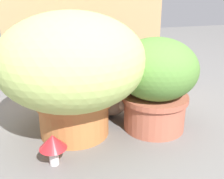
{
  "coord_description": "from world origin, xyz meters",
  "views": [
    {
      "loc": [
        -0.21,
        -1.12,
        0.63
      ],
      "look_at": [
        0.13,
        0.04,
        0.18
      ],
      "focal_mm": 44.39,
      "sensor_mm": 36.0,
      "label": 1
    }
  ],
  "objects": [
    {
      "name": "mushroom_ornament_pink",
      "position": [
        -0.0,
        -0.05,
        0.09
      ],
      "size": [
        0.11,
        0.11,
        0.13
      ],
      "color": "silver",
      "rests_on": "ground"
    },
    {
      "name": "leafy_planter",
      "position": [
        0.31,
        -0.05,
        0.23
      ],
      "size": [
        0.37,
        0.37,
        0.43
      ],
      "color": "#AC5B45",
      "rests_on": "ground"
    },
    {
      "name": "ground_plane",
      "position": [
        0.0,
        0.0,
        0.0
      ],
      "size": [
        6.0,
        6.0,
        0.0
      ],
      "primitive_type": "plane",
      "color": "slate"
    },
    {
      "name": "mushroom_ornament_red",
      "position": [
        -0.17,
        -0.21,
        0.09
      ],
      "size": [
        0.1,
        0.1,
        0.13
      ],
      "color": "silver",
      "rests_on": "ground"
    },
    {
      "name": "cat",
      "position": [
        0.15,
        0.15,
        0.12
      ],
      "size": [
        0.3,
        0.36,
        0.32
      ],
      "color": "tan",
      "rests_on": "ground"
    },
    {
      "name": "cardboard_backdrop",
      "position": [
        0.13,
        0.59,
        0.4
      ],
      "size": [
        1.0,
        0.03,
        0.81
      ],
      "primitive_type": "cube",
      "color": "tan",
      "rests_on": "ground"
    },
    {
      "name": "grass_planter",
      "position": [
        -0.06,
        0.01,
        0.32
      ],
      "size": [
        0.63,
        0.63,
        0.55
      ],
      "color": "#B96F3A",
      "rests_on": "ground"
    }
  ]
}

